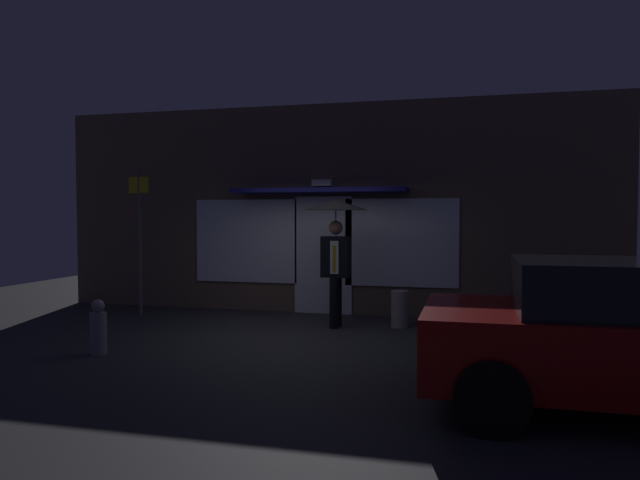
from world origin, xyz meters
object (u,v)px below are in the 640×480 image
person_with_umbrella (336,230)px  street_sign_post (140,234)px  fire_hydrant (98,329)px  parked_car (637,335)px  sidewalk_bollard (400,309)px

person_with_umbrella → street_sign_post: bearing=178.4°
person_with_umbrella → fire_hydrant: 3.92m
parked_car → sidewalk_bollard: bearing=125.4°
fire_hydrant → person_with_umbrella: bearing=44.9°
person_with_umbrella → parked_car: bearing=-39.8°
fire_hydrant → sidewalk_bollard: bearing=38.4°
person_with_umbrella → fire_hydrant: person_with_umbrella is taller
street_sign_post → fire_hydrant: bearing=-68.3°
parked_car → fire_hydrant: parked_car is taller
parked_car → person_with_umbrella: bearing=136.9°
street_sign_post → parked_car: bearing=-26.6°
person_with_umbrella → parked_car: (3.65, -3.41, -0.86)m
sidewalk_bollard → street_sign_post: bearing=179.4°
person_with_umbrella → parked_car: person_with_umbrella is taller
parked_car → sidewalk_bollard: 4.55m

